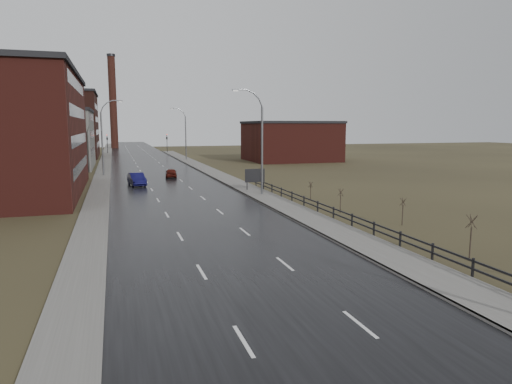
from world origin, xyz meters
TOP-DOWN VIEW (x-y plane):
  - road at (0.00, 60.00)m, footprint 14.00×300.00m
  - sidewalk_right at (8.60, 35.00)m, footprint 3.20×180.00m
  - curb_right at (7.08, 35.00)m, footprint 0.16×180.00m
  - sidewalk_left at (-8.20, 60.00)m, footprint 2.40×260.00m
  - warehouse_mid at (-17.99, 78.00)m, footprint 16.32×20.40m
  - warehouse_far at (-22.99, 108.00)m, footprint 26.52×24.48m
  - building_right at (30.30, 82.00)m, footprint 18.36×16.32m
  - smokestack at (-6.00, 150.00)m, footprint 2.70×2.70m
  - streetlight_right_mid at (8.50, 36.00)m, footprint 3.36×0.28m
  - streetlight_left at (-7.70, 62.00)m, footprint 3.36×0.28m
  - streetlight_right_far at (8.50, 90.00)m, footprint 3.36×0.28m
  - guardrail at (10.30, 18.31)m, footprint 0.10×53.05m
  - shrub_c at (12.52, 9.64)m, footprint 0.62×0.66m
  - shrub_d at (14.47, 18.75)m, footprint 0.50×0.53m
  - shrub_e at (12.31, 24.65)m, footprint 0.51×0.53m
  - shrub_f at (12.54, 31.52)m, footprint 0.46×0.48m
  - billboard at (9.10, 39.62)m, footprint 2.39×0.17m
  - traffic_light_left at (-8.00, 120.00)m, footprint 0.58×2.73m
  - traffic_light_right at (8.00, 120.00)m, footprint 0.58×2.73m
  - car_near at (-3.76, 48.42)m, footprint 2.27×5.01m
  - car_far at (1.46, 56.30)m, footprint 2.02×4.15m

SIDE VIEW (x-z plane):
  - road at x=0.00m, z-range 0.00..0.06m
  - sidewalk_left at x=-8.20m, z-range 0.00..0.12m
  - sidewalk_right at x=8.60m, z-range 0.00..0.18m
  - curb_right at x=7.08m, z-range 0.00..0.18m
  - car_far at x=1.46m, z-range 0.00..1.36m
  - guardrail at x=10.30m, z-range 0.16..1.26m
  - car_near at x=-3.76m, z-range 0.00..1.59m
  - shrub_f at x=12.54m, z-range 0.06..1.98m
  - shrub_d at x=14.47m, z-range 0.07..2.18m
  - shrub_e at x=12.31m, z-range 0.07..2.19m
  - shrub_c at x=12.52m, z-range 0.08..2.72m
  - billboard at x=9.10m, z-range 0.45..3.05m
  - building_right at x=30.30m, z-range 0.01..8.51m
  - traffic_light_left at x=-8.00m, z-range 1.95..7.25m
  - traffic_light_right at x=8.00m, z-range 1.95..7.25m
  - warehouse_mid at x=-17.99m, z-range 0.01..10.51m
  - streetlight_right_mid at x=8.50m, z-range 0.16..11.51m
  - streetlight_left at x=-7.70m, z-range 0.16..11.51m
  - streetlight_right_far at x=8.50m, z-range 0.16..11.51m
  - warehouse_far at x=-22.99m, z-range 0.01..15.51m
  - smokestack at x=-6.00m, z-range 0.15..30.85m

